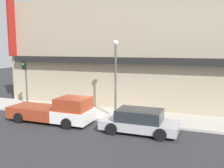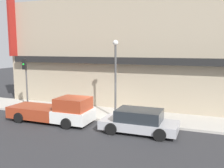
{
  "view_description": "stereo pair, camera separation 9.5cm",
  "coord_description": "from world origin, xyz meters",
  "px_view_note": "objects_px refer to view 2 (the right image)",
  "views": [
    {
      "loc": [
        6.72,
        -14.85,
        4.82
      ],
      "look_at": [
        0.63,
        1.33,
        2.35
      ],
      "focal_mm": 40.0,
      "sensor_mm": 36.0,
      "label": 1
    },
    {
      "loc": [
        6.81,
        -14.82,
        4.82
      ],
      "look_at": [
        0.63,
        1.33,
        2.35
      ],
      "focal_mm": 40.0,
      "sensor_mm": 36.0,
      "label": 2
    }
  ],
  "objects_px": {
    "traffic_light": "(26,75)",
    "parked_car": "(139,121)",
    "fire_hydrant": "(79,109)",
    "street_lamp": "(115,69)",
    "pickup_truck": "(56,111)"
  },
  "relations": [
    {
      "from": "traffic_light",
      "to": "street_lamp",
      "type": "bearing_deg",
      "value": 1.53
    },
    {
      "from": "fire_hydrant",
      "to": "street_lamp",
      "type": "relative_size",
      "value": 0.13
    },
    {
      "from": "traffic_light",
      "to": "parked_car",
      "type": "bearing_deg",
      "value": -11.07
    },
    {
      "from": "fire_hydrant",
      "to": "traffic_light",
      "type": "distance_m",
      "value": 5.11
    },
    {
      "from": "pickup_truck",
      "to": "parked_car",
      "type": "distance_m",
      "value": 5.61
    },
    {
      "from": "pickup_truck",
      "to": "parked_car",
      "type": "xyz_separation_m",
      "value": [
        5.61,
        0.0,
        -0.1
      ]
    },
    {
      "from": "pickup_truck",
      "to": "street_lamp",
      "type": "bearing_deg",
      "value": 30.8
    },
    {
      "from": "parked_car",
      "to": "traffic_light",
      "type": "height_order",
      "value": "traffic_light"
    },
    {
      "from": "pickup_truck",
      "to": "street_lamp",
      "type": "height_order",
      "value": "street_lamp"
    },
    {
      "from": "fire_hydrant",
      "to": "street_lamp",
      "type": "distance_m",
      "value": 4.03
    },
    {
      "from": "fire_hydrant",
      "to": "traffic_light",
      "type": "xyz_separation_m",
      "value": [
        -4.55,
        -0.05,
        2.33
      ]
    },
    {
      "from": "street_lamp",
      "to": "traffic_light",
      "type": "distance_m",
      "value": 7.3
    },
    {
      "from": "parked_car",
      "to": "fire_hydrant",
      "type": "bearing_deg",
      "value": 159.15
    },
    {
      "from": "street_lamp",
      "to": "fire_hydrant",
      "type": "bearing_deg",
      "value": -176.9
    },
    {
      "from": "pickup_truck",
      "to": "traffic_light",
      "type": "relative_size",
      "value": 1.48
    }
  ]
}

